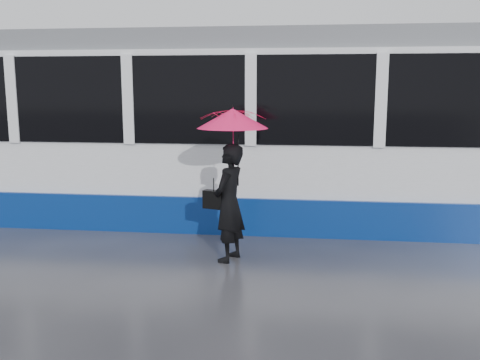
# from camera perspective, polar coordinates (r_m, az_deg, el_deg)

# --- Properties ---
(ground) EXTENTS (90.00, 90.00, 0.00)m
(ground) POSITION_cam_1_polar(r_m,az_deg,el_deg) (7.62, -0.23, -8.48)
(ground) COLOR #2D2D32
(ground) RESTS_ON ground
(rails) EXTENTS (34.00, 1.51, 0.02)m
(rails) POSITION_cam_1_polar(r_m,az_deg,el_deg) (10.01, 1.62, -3.97)
(rails) COLOR #3F3D38
(rails) RESTS_ON ground
(tram) EXTENTS (26.00, 2.56, 3.35)m
(tram) POSITION_cam_1_polar(r_m,az_deg,el_deg) (9.71, 4.87, 5.31)
(tram) COLOR white
(tram) RESTS_ON ground
(woman) EXTENTS (0.55, 0.69, 1.64)m
(woman) POSITION_cam_1_polar(r_m,az_deg,el_deg) (7.39, -1.16, -2.46)
(woman) COLOR black
(woman) RESTS_ON ground
(umbrella) EXTENTS (1.21, 1.21, 1.11)m
(umbrella) POSITION_cam_1_polar(r_m,az_deg,el_deg) (7.24, -0.79, 5.11)
(umbrella) COLOR #F4145B
(umbrella) RESTS_ON ground
(handbag) EXTENTS (0.32, 0.21, 0.43)m
(handbag) POSITION_cam_1_polar(r_m,az_deg,el_deg) (7.44, -2.82, -2.08)
(handbag) COLOR black
(handbag) RESTS_ON ground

